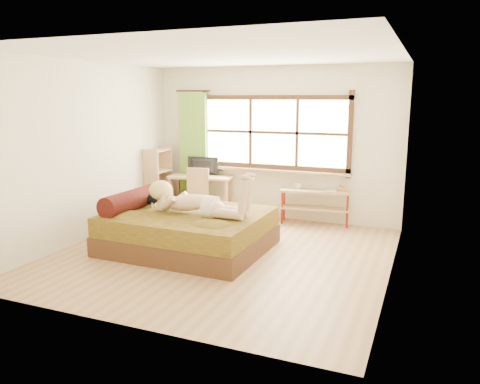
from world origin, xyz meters
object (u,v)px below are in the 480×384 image
at_px(woman, 195,191).
at_px(chair, 196,191).
at_px(bookshelf, 159,181).
at_px(kitten, 149,198).
at_px(pipe_shelf, 316,199).
at_px(desk, 201,181).
at_px(bed, 185,229).

xyz_separation_m(woman, chair, (-0.82, 1.59, -0.37)).
height_order(woman, bookshelf, bookshelf).
xyz_separation_m(woman, kitten, (-0.87, 0.15, -0.20)).
bearing_deg(kitten, pipe_shelf, 44.01).
bearing_deg(bookshelf, desk, 16.34).
distance_m(bed, bookshelf, 2.25).
distance_m(woman, bookshelf, 2.42).
relative_size(woman, kitten, 4.67).
bearing_deg(pipe_shelf, kitten, -145.73).
height_order(pipe_shelf, bookshelf, bookshelf).
distance_m(bed, kitten, 0.77).
height_order(chair, pipe_shelf, chair).
relative_size(kitten, chair, 0.36).
xyz_separation_m(chair, bookshelf, (-0.86, 0.13, 0.11)).
distance_m(pipe_shelf, bookshelf, 2.94).
bearing_deg(pipe_shelf, chair, -174.91).
height_order(desk, chair, chair).
distance_m(kitten, desk, 1.81).
bearing_deg(bed, chair, 113.39).
distance_m(bed, woman, 0.62).
bearing_deg(chair, bookshelf, 163.09).
height_order(desk, pipe_shelf, desk).
bearing_deg(chair, pipe_shelf, 5.11).
bearing_deg(pipe_shelf, desk, 174.99).
height_order(kitten, desk, kitten).
height_order(bed, woman, woman).
height_order(woman, kitten, woman).
bearing_deg(bed, woman, -12.63).
height_order(kitten, chair, chair).
height_order(bed, bookshelf, bookshelf).
height_order(bed, kitten, bed).
distance_m(bed, chair, 1.67).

